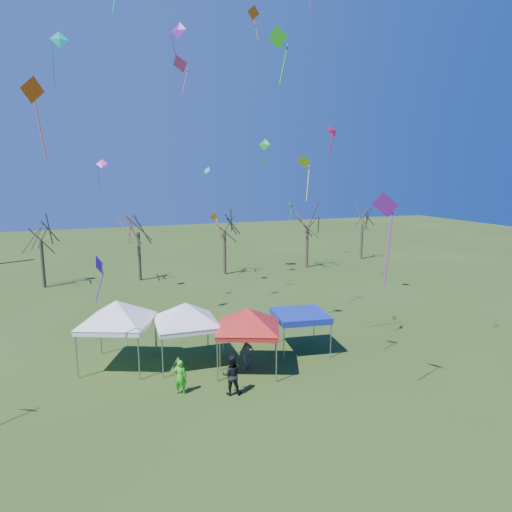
% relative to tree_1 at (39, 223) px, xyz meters
% --- Properties ---
extents(ground, '(140.00, 140.00, 0.00)m').
position_rel_tree_1_xyz_m(ground, '(10.77, -24.65, -5.79)').
color(ground, '#294516').
rests_on(ground, ground).
extents(tree_1, '(3.42, 3.42, 7.54)m').
position_rel_tree_1_xyz_m(tree_1, '(0.00, 0.00, 0.00)').
color(tree_1, '#3D2D21').
rests_on(tree_1, ground).
extents(tree_2, '(3.71, 3.71, 8.18)m').
position_rel_tree_1_xyz_m(tree_2, '(8.40, -0.27, 0.50)').
color(tree_2, '#3D2D21').
rests_on(tree_2, ground).
extents(tree_3, '(3.59, 3.59, 7.91)m').
position_rel_tree_1_xyz_m(tree_3, '(16.80, -0.60, 0.29)').
color(tree_3, '#3D2D21').
rests_on(tree_3, ground).
extents(tree_4, '(3.58, 3.58, 7.89)m').
position_rel_tree_1_xyz_m(tree_4, '(26.12, -0.65, 0.27)').
color(tree_4, '#3D2D21').
rests_on(tree_4, ground).
extents(tree_5, '(3.39, 3.39, 7.46)m').
position_rel_tree_1_xyz_m(tree_5, '(34.49, 1.42, -0.06)').
color(tree_5, '#3D2D21').
rests_on(tree_5, ground).
extents(tent_white_west, '(4.42, 4.42, 4.18)m').
position_rel_tree_1_xyz_m(tent_white_west, '(4.81, -20.10, -2.42)').
color(tent_white_west, gray).
rests_on(tent_white_west, ground).
extents(tent_white_mid, '(4.43, 4.43, 3.91)m').
position_rel_tree_1_xyz_m(tent_white_mid, '(8.27, -21.05, -2.63)').
color(tent_white_mid, gray).
rests_on(tent_white_mid, ground).
extents(tent_red, '(4.06, 4.06, 3.86)m').
position_rel_tree_1_xyz_m(tent_red, '(11.08, -22.98, -2.67)').
color(tent_red, gray).
rests_on(tent_red, ground).
extents(tent_blue, '(3.30, 3.30, 2.28)m').
position_rel_tree_1_xyz_m(tent_blue, '(14.76, -21.64, -3.70)').
color(tent_blue, gray).
rests_on(tent_blue, ground).
extents(person_dark, '(1.10, 0.97, 1.90)m').
position_rel_tree_1_xyz_m(person_dark, '(9.42, -25.24, -4.84)').
color(person_dark, black).
rests_on(person_dark, ground).
extents(person_grey, '(1.07, 0.79, 1.69)m').
position_rel_tree_1_xyz_m(person_grey, '(11.03, -22.89, -4.94)').
color(person_grey, slate).
rests_on(person_grey, ground).
extents(person_green, '(0.70, 0.58, 1.65)m').
position_rel_tree_1_xyz_m(person_green, '(7.22, -24.32, -4.97)').
color(person_green, '#33D522').
rests_on(person_green, ground).
extents(kite_12, '(0.97, 0.87, 2.86)m').
position_rel_tree_1_xyz_m(kite_12, '(24.16, -0.52, 0.96)').
color(kite_12, green).
rests_on(kite_12, ground).
extents(kite_27, '(0.85, 0.99, 2.35)m').
position_rel_tree_1_xyz_m(kite_27, '(11.32, -26.00, 9.72)').
color(kite_27, '#1DA118').
rests_on(kite_27, ground).
extents(kite_5, '(1.10, 1.35, 3.94)m').
position_rel_tree_1_xyz_m(kite_5, '(15.31, -28.21, 3.00)').
color(kite_5, purple).
rests_on(kite_5, ground).
extents(kite_7, '(1.05, 0.86, 2.98)m').
position_rel_tree_1_xyz_m(kite_7, '(2.93, -15.03, 11.57)').
color(kite_7, '#0CB799').
rests_on(kite_7, ground).
extents(kite_8, '(1.34, 1.20, 4.04)m').
position_rel_tree_1_xyz_m(kite_8, '(1.54, -17.92, 8.38)').
color(kite_8, '#E9490C').
rests_on(kite_8, ground).
extents(kite_17, '(1.22, 1.21, 3.15)m').
position_rel_tree_1_xyz_m(kite_17, '(18.00, -15.48, 5.08)').
color(kite_17, '#CDDA16').
rests_on(kite_17, ground).
extents(kite_1, '(0.65, 1.02, 2.22)m').
position_rel_tree_1_xyz_m(kite_1, '(4.07, -22.39, 0.18)').
color(kite_1, '#5E17A7').
rests_on(kite_1, ground).
extents(kite_6, '(1.48, 0.85, 3.32)m').
position_rel_tree_1_xyz_m(kite_6, '(20.37, 0.56, 19.65)').
color(kite_6, '#FA5C0D').
rests_on(kite_6, ground).
extents(kite_3, '(1.39, 1.44, 3.64)m').
position_rel_tree_1_xyz_m(kite_3, '(12.12, -3.36, 16.17)').
color(kite_3, '#6B17A6').
rests_on(kite_3, ground).
extents(kite_19, '(0.71, 0.86, 2.00)m').
position_rel_tree_1_xyz_m(kite_19, '(13.63, -6.03, 4.52)').
color(kite_19, '#0DC7AA').
rests_on(kite_19, ground).
extents(kite_11, '(1.44, 1.50, 2.74)m').
position_rel_tree_1_xyz_m(kite_11, '(10.58, -10.87, 11.83)').
color(kite_11, '#DA307E').
rests_on(kite_11, ground).
extents(kite_25, '(0.82, 0.66, 1.62)m').
position_rel_tree_1_xyz_m(kite_25, '(15.55, -23.28, 6.43)').
color(kite_25, red).
rests_on(kite_25, ground).
extents(kite_18, '(0.65, 0.66, 1.88)m').
position_rel_tree_1_xyz_m(kite_18, '(13.82, -18.42, 5.95)').
color(kite_18, '#179A1D').
rests_on(kite_18, ground).
extents(kite_13, '(1.00, 0.78, 2.22)m').
position_rel_tree_1_xyz_m(kite_13, '(5.23, -5.54, 5.04)').
color(kite_13, '#F336C1').
rests_on(kite_13, ground).
extents(kite_22, '(0.85, 0.88, 2.79)m').
position_rel_tree_1_xyz_m(kite_22, '(15.46, -1.60, 0.10)').
color(kite_22, orange).
rests_on(kite_22, ground).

